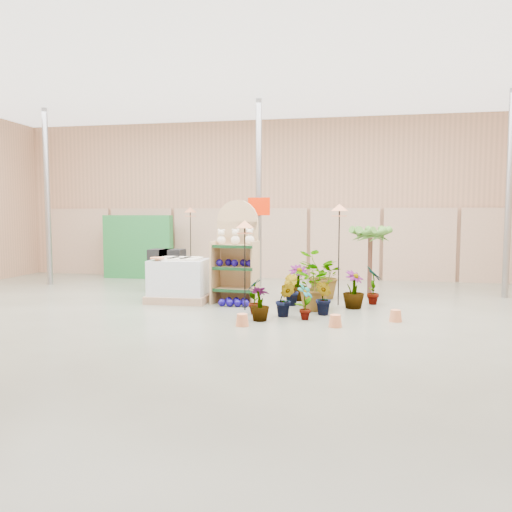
% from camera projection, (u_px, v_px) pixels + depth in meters
% --- Properties ---
extents(room, '(15.20, 12.10, 4.70)m').
position_uv_depth(room, '(234.00, 193.00, 9.23)').
color(room, '#606354').
rests_on(room, ground).
extents(display_shelf, '(0.95, 0.67, 2.12)m').
position_uv_depth(display_shelf, '(237.00, 256.00, 10.29)').
color(display_shelf, tan).
rests_on(display_shelf, ground).
extents(teddy_bears, '(0.78, 0.20, 0.33)m').
position_uv_depth(teddy_bears, '(236.00, 238.00, 10.16)').
color(teddy_bears, beige).
rests_on(teddy_bears, display_shelf).
extents(gazing_balls_shelf, '(0.78, 0.27, 0.15)m').
position_uv_depth(gazing_balls_shelf, '(235.00, 263.00, 10.18)').
color(gazing_balls_shelf, '#0F0667').
rests_on(gazing_balls_shelf, display_shelf).
extents(gazing_balls_floor, '(0.63, 0.39, 0.15)m').
position_uv_depth(gazing_balls_floor, '(235.00, 302.00, 9.94)').
color(gazing_balls_floor, '#0F0667').
rests_on(gazing_balls_floor, ground).
extents(pallet_stack, '(1.27, 1.06, 0.92)m').
position_uv_depth(pallet_stack, '(180.00, 280.00, 10.43)').
color(pallet_stack, '#A38167').
rests_on(pallet_stack, ground).
extents(charcoal_planters, '(0.80, 0.50, 1.00)m').
position_uv_depth(charcoal_planters, '(167.00, 270.00, 11.82)').
color(charcoal_planters, black).
rests_on(charcoal_planters, ground).
extents(trellis_stock, '(2.00, 0.30, 1.80)m').
position_uv_depth(trellis_stock, '(138.00, 247.00, 14.22)').
color(trellis_stock, '#1D672D').
rests_on(trellis_stock, ground).
extents(offer_sign, '(0.50, 0.08, 2.20)m').
position_uv_depth(offer_sign, '(259.00, 226.00, 11.29)').
color(offer_sign, gray).
rests_on(offer_sign, ground).
extents(bird_table_front, '(0.34, 0.34, 1.71)m').
position_uv_depth(bird_table_front, '(245.00, 227.00, 9.38)').
color(bird_table_front, black).
rests_on(bird_table_front, ground).
extents(bird_table_right, '(0.34, 0.34, 2.03)m').
position_uv_depth(bird_table_right, '(339.00, 211.00, 9.89)').
color(bird_table_right, black).
rests_on(bird_table_right, ground).
extents(bird_table_back, '(0.34, 0.34, 2.02)m').
position_uv_depth(bird_table_back, '(190.00, 213.00, 13.49)').
color(bird_table_back, black).
rests_on(bird_table_back, ground).
extents(palm, '(0.70, 0.70, 1.67)m').
position_uv_depth(palm, '(370.00, 233.00, 10.81)').
color(palm, '#4C2C1E').
rests_on(palm, ground).
extents(potted_plant_0, '(0.31, 0.41, 0.70)m').
position_uv_depth(potted_plant_0, '(255.00, 295.00, 9.10)').
color(potted_plant_0, '#3E7424').
rests_on(potted_plant_0, ground).
extents(potted_plant_1, '(0.35, 0.28, 0.62)m').
position_uv_depth(potted_plant_1, '(285.00, 299.00, 8.86)').
color(potted_plant_1, '#3E7424').
rests_on(potted_plant_1, ground).
extents(potted_plant_2, '(1.11, 1.12, 0.94)m').
position_uv_depth(potted_plant_2, '(316.00, 286.00, 9.42)').
color(potted_plant_2, '#3E7424').
rests_on(potted_plant_2, ground).
extents(potted_plant_3, '(0.58, 0.58, 0.73)m').
position_uv_depth(potted_plant_3, '(354.00, 290.00, 9.66)').
color(potted_plant_3, '#3E7424').
rests_on(potted_plant_3, ground).
extents(potted_plant_4, '(0.36, 0.46, 0.78)m').
position_uv_depth(potted_plant_4, '(373.00, 285.00, 10.07)').
color(potted_plant_4, '#3E7424').
rests_on(potted_plant_4, ground).
extents(potted_plant_5, '(0.44, 0.44, 0.62)m').
position_uv_depth(potted_plant_5, '(291.00, 290.00, 10.00)').
color(potted_plant_5, '#3E7424').
rests_on(potted_plant_5, ground).
extents(potted_plant_6, '(1.22, 1.18, 1.03)m').
position_uv_depth(potted_plant_6, '(322.00, 275.00, 10.75)').
color(potted_plant_6, '#3E7424').
rests_on(potted_plant_6, ground).
extents(potted_plant_7, '(0.36, 0.36, 0.60)m').
position_uv_depth(potted_plant_7, '(260.00, 303.00, 8.53)').
color(potted_plant_7, '#3E7424').
rests_on(potted_plant_7, ground).
extents(potted_plant_8, '(0.36, 0.40, 0.64)m').
position_uv_depth(potted_plant_8, '(305.00, 302.00, 8.60)').
color(potted_plant_8, '#3E7424').
rests_on(potted_plant_8, ground).
extents(potted_plant_9, '(0.42, 0.44, 0.63)m').
position_uv_depth(potted_plant_9, '(324.00, 298.00, 8.99)').
color(potted_plant_9, '#3E7424').
rests_on(potted_plant_9, ground).
extents(potted_plant_11, '(0.55, 0.55, 0.75)m').
position_uv_depth(potted_plant_11, '(298.00, 283.00, 10.57)').
color(potted_plant_11, '#3E7424').
rests_on(potted_plant_11, ground).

